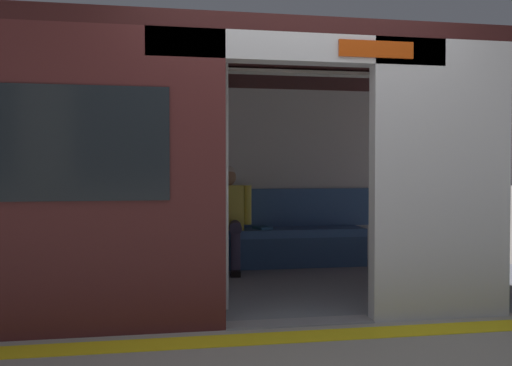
% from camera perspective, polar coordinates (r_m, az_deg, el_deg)
% --- Properties ---
extents(ground_plane, '(60.00, 60.00, 0.00)m').
position_cam_1_polar(ground_plane, '(3.91, 4.75, -15.06)').
color(ground_plane, gray).
extents(platform_edge_strip, '(8.00, 0.24, 0.01)m').
position_cam_1_polar(platform_edge_strip, '(3.64, 5.96, -16.32)').
color(platform_edge_strip, yellow).
rests_on(platform_edge_strip, ground_plane).
extents(train_car, '(6.40, 2.68, 2.20)m').
position_cam_1_polar(train_car, '(4.91, 0.46, 5.52)').
color(train_car, silver).
rests_on(train_car, ground_plane).
extents(bench_seat, '(2.62, 0.44, 0.44)m').
position_cam_1_polar(bench_seat, '(5.93, -0.42, -6.07)').
color(bench_seat, '#38609E').
rests_on(bench_seat, ground_plane).
extents(person_seated, '(0.55, 0.70, 1.17)m').
position_cam_1_polar(person_seated, '(5.81, -3.21, -3.01)').
color(person_seated, '#D8CC4C').
rests_on(person_seated, ground_plane).
extents(handbag, '(0.26, 0.15, 0.17)m').
position_cam_1_polar(handbag, '(5.90, -7.27, -4.30)').
color(handbag, maroon).
rests_on(handbag, bench_seat).
extents(book, '(0.22, 0.26, 0.03)m').
position_cam_1_polar(book, '(5.95, 0.72, -4.93)').
color(book, '#26598C').
rests_on(book, bench_seat).
extents(grab_pole_door, '(0.04, 0.04, 2.06)m').
position_cam_1_polar(grab_pole_door, '(4.11, -3.29, 0.27)').
color(grab_pole_door, silver).
rests_on(grab_pole_door, ground_plane).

